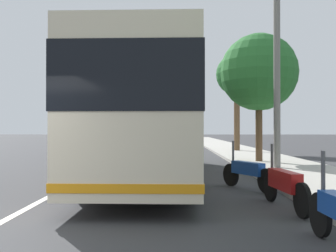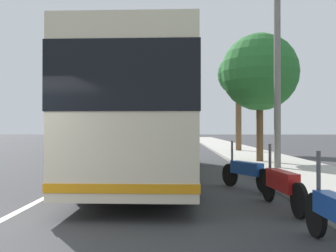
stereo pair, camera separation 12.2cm
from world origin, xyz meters
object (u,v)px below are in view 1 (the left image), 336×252
at_px(motorcycle_nearest_curb, 284,185).
at_px(car_oncoming, 169,136).
at_px(car_far_distant, 131,137).
at_px(car_behind_bus, 168,136).
at_px(roadside_tree_far_block, 237,76).
at_px(motorcycle_mid_row, 247,172).
at_px(utility_pole, 277,56).
at_px(roadside_tree_mid_block, 259,73).
at_px(coach_bus, 153,115).
at_px(car_side_street, 87,143).

distance_m(motorcycle_nearest_curb, car_oncoming, 42.34).
distance_m(car_far_distant, car_behind_bus, 8.70).
bearing_deg(roadside_tree_far_block, motorcycle_mid_row, 171.62).
bearing_deg(motorcycle_nearest_curb, utility_pole, -19.98).
distance_m(motorcycle_mid_row, utility_pole, 6.26).
bearing_deg(roadside_tree_mid_block, car_behind_bus, 7.26).
bearing_deg(coach_bus, car_far_distant, 8.57).
height_order(motorcycle_mid_row, utility_pole, utility_pole).
bearing_deg(roadside_tree_mid_block, motorcycle_nearest_curb, 170.32).
bearing_deg(motorcycle_nearest_curb, roadside_tree_far_block, -12.46).
xyz_separation_m(coach_bus, car_far_distant, (34.55, 4.64, -1.38)).
height_order(motorcycle_nearest_curb, roadside_tree_far_block, roadside_tree_far_block).
bearing_deg(motorcycle_mid_row, car_oncoming, -24.59).
bearing_deg(roadside_tree_mid_block, car_oncoming, 8.05).
bearing_deg(car_behind_bus, coach_bus, 178.40).
xyz_separation_m(car_side_street, car_behind_bus, (29.20, -4.97, -0.00)).
relative_size(car_far_distant, roadside_tree_far_block, 0.62).
relative_size(car_side_street, car_far_distant, 0.98).
relative_size(coach_bus, roadside_tree_far_block, 1.85).
height_order(car_side_street, car_behind_bus, car_side_street).
xyz_separation_m(coach_bus, roadside_tree_far_block, (13.58, -5.00, 3.22)).
relative_size(car_behind_bus, roadside_tree_far_block, 0.66).
height_order(car_side_street, roadside_tree_far_block, roadside_tree_far_block).
height_order(motorcycle_mid_row, roadside_tree_mid_block, roadside_tree_mid_block).
height_order(motorcycle_mid_row, car_behind_bus, car_behind_bus).
bearing_deg(motorcycle_mid_row, car_side_street, -1.51).
height_order(motorcycle_mid_row, car_side_street, car_side_street).
relative_size(coach_bus, car_far_distant, 2.98).
xyz_separation_m(car_oncoming, car_behind_bus, (4.67, 0.14, -0.06)).
bearing_deg(motorcycle_mid_row, utility_pole, -52.33).
bearing_deg(motorcycle_mid_row, coach_bus, 18.02).
distance_m(coach_bus, roadside_tree_far_block, 14.82).
height_order(coach_bus, car_far_distant, coach_bus).
xyz_separation_m(roadside_tree_far_block, utility_pole, (-11.61, 0.39, -0.89)).
distance_m(car_side_street, roadside_tree_far_block, 11.16).
bearing_deg(motorcycle_nearest_curb, coach_bus, 24.74).
bearing_deg(motorcycle_nearest_curb, motorcycle_mid_row, 0.59).
xyz_separation_m(coach_bus, car_oncoming, (37.35, 0.03, -1.31)).
bearing_deg(roadside_tree_mid_block, car_side_street, 50.57).
xyz_separation_m(roadside_tree_mid_block, utility_pole, (-2.87, -0.05, 0.20)).
distance_m(roadside_tree_mid_block, utility_pole, 2.87).
bearing_deg(utility_pole, car_side_street, 41.96).
height_order(motorcycle_mid_row, car_far_distant, car_far_distant).
distance_m(motorcycle_mid_row, car_far_distant, 37.76).
height_order(car_oncoming, car_behind_bus, car_oncoming).
bearing_deg(motorcycle_nearest_curb, car_far_distant, 4.83).
distance_m(car_side_street, utility_pole, 15.06).
relative_size(coach_bus, car_behind_bus, 2.81).
relative_size(motorcycle_mid_row, roadside_tree_far_block, 0.28).
height_order(motorcycle_nearest_curb, utility_pole, utility_pole).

